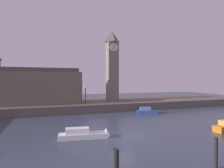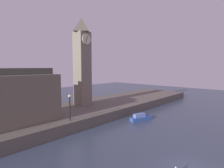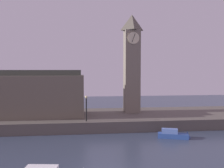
# 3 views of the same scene
# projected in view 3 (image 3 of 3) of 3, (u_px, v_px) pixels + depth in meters

# --- Properties ---
(far_embankment) EXTENTS (70.00, 12.00, 1.50)m
(far_embankment) POSITION_uv_depth(u_px,v_px,m) (93.00, 119.00, 38.47)
(far_embankment) COLOR #5B544C
(far_embankment) RESTS_ON ground
(clock_tower) EXTENTS (2.62, 2.65, 15.53)m
(clock_tower) POSITION_uv_depth(u_px,v_px,m) (132.00, 62.00, 40.13)
(clock_tower) COLOR slate
(clock_tower) RESTS_ON far_embankment
(parliament_hall) EXTENTS (16.17, 6.28, 9.86)m
(parliament_hall) POSITION_uv_depth(u_px,v_px,m) (26.00, 94.00, 36.62)
(parliament_hall) COLOR #6B6051
(parliament_hall) RESTS_ON far_embankment
(streetlamp) EXTENTS (0.36, 0.36, 3.40)m
(streetlamp) POSITION_uv_depth(u_px,v_px,m) (86.00, 105.00, 33.17)
(streetlamp) COLOR black
(streetlamp) RESTS_ON far_embankment
(boat_tour_blue) EXTENTS (4.27, 2.10, 1.31)m
(boat_tour_blue) POSITION_uv_depth(u_px,v_px,m) (175.00, 135.00, 30.57)
(boat_tour_blue) COLOR #2D4C93
(boat_tour_blue) RESTS_ON ground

